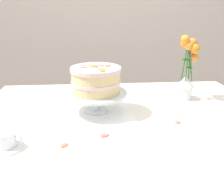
% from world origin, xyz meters
% --- Properties ---
extents(dining_table, '(1.40, 1.00, 0.74)m').
position_xyz_m(dining_table, '(0.00, -0.02, 0.65)').
color(dining_table, white).
rests_on(dining_table, ground).
extents(linen_napkin, '(0.35, 0.35, 0.00)m').
position_xyz_m(linen_napkin, '(-0.12, 0.04, 0.74)').
color(linen_napkin, white).
rests_on(linen_napkin, dining_table).
extents(cake_stand, '(0.29, 0.29, 0.10)m').
position_xyz_m(cake_stand, '(-0.12, 0.04, 0.82)').
color(cake_stand, silver).
rests_on(cake_stand, linen_napkin).
extents(layer_cake, '(0.23, 0.23, 0.13)m').
position_xyz_m(layer_cake, '(-0.12, 0.04, 0.90)').
color(layer_cake, beige).
rests_on(layer_cake, cake_stand).
extents(flower_vase, '(0.11, 0.11, 0.35)m').
position_xyz_m(flower_vase, '(0.36, 0.19, 0.91)').
color(flower_vase, silver).
rests_on(flower_vase, dining_table).
extents(teacup, '(0.12, 0.12, 0.06)m').
position_xyz_m(teacup, '(-0.44, -0.26, 0.77)').
color(teacup, white).
rests_on(teacup, dining_table).
extents(loose_petal_0, '(0.04, 0.04, 0.01)m').
position_xyz_m(loose_petal_0, '(-0.13, 0.28, 0.74)').
color(loose_petal_0, '#E56B51').
rests_on(loose_petal_0, dining_table).
extents(loose_petal_1, '(0.04, 0.04, 0.01)m').
position_xyz_m(loose_petal_1, '(-0.24, -0.26, 0.74)').
color(loose_petal_1, '#E56B51').
rests_on(loose_petal_1, dining_table).
extents(loose_petal_2, '(0.05, 0.04, 0.01)m').
position_xyz_m(loose_petal_2, '(-0.09, -0.20, 0.74)').
color(loose_petal_2, '#E56B51').
rests_on(loose_petal_2, dining_table).
extents(loose_petal_3, '(0.04, 0.04, 0.00)m').
position_xyz_m(loose_petal_3, '(0.23, -0.11, 0.74)').
color(loose_petal_3, '#E56B51').
rests_on(loose_petal_3, dining_table).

